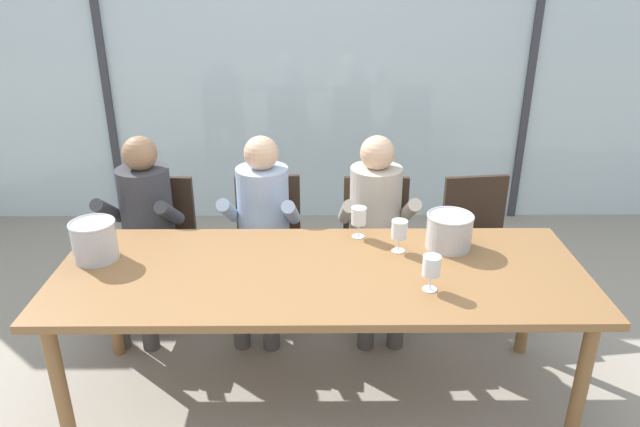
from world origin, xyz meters
The scene contains 18 objects.
ground centered at (0.00, 1.00, 0.00)m, with size 14.00×14.00×0.00m, color #9E9384.
window_glass_panel centered at (0.00, 2.41, 1.30)m, with size 7.81×0.03×2.60m, color silver.
window_mullion_left centered at (-1.76, 2.39, 1.30)m, with size 0.06×0.06×2.60m, color #38383D.
window_mullion_right centered at (1.76, 2.39, 1.30)m, with size 0.06×0.06×2.60m, color #38383D.
hillside_vineyard centered at (0.00, 6.70, 0.79)m, with size 13.81×2.40×1.58m, color #477A38.
dining_table centered at (0.00, 0.00, 0.70)m, with size 2.61×0.95×0.77m.
chair_near_curtain centered at (-1.03, 0.90, 0.52)m, with size 0.47×0.47×0.89m.
chair_left_of_center centered at (-0.33, 0.91, 0.52)m, with size 0.47×0.47×0.89m.
chair_center centered at (0.36, 0.88, 0.52)m, with size 0.45×0.45×0.89m.
chair_right_of_center centered at (1.03, 0.89, 0.52)m, with size 0.49×0.49×0.89m.
person_charcoal_jacket centered at (-1.08, 0.75, 0.69)m, with size 0.49×0.63×1.21m.
person_pale_blue_shirt centered at (-0.36, 0.75, 0.69)m, with size 0.49×0.63×1.21m.
person_beige_jumper centered at (0.35, 0.75, 0.69)m, with size 0.48×0.62×1.21m.
ice_bucket_primary centered at (0.68, 0.25, 0.87)m, with size 0.25×0.25×0.19m.
ice_bucket_secondary centered at (-1.14, 0.13, 0.88)m, with size 0.23×0.23×0.21m.
wine_glass_by_left_taster centered at (0.21, 0.37, 0.89)m, with size 0.08×0.08×0.17m.
wine_glass_near_bucket centered at (0.51, -0.19, 0.89)m, with size 0.08×0.08×0.17m.
wine_glass_center_pour centered at (0.41, 0.20, 0.89)m, with size 0.08×0.08×0.17m.
Camera 1 is at (-0.02, -2.58, 2.21)m, focal length 33.49 mm.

